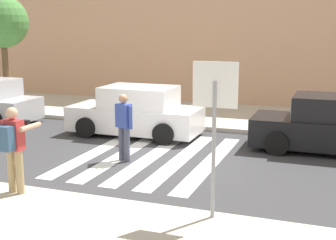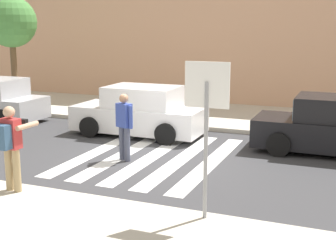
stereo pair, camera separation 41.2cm
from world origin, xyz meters
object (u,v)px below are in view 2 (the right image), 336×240
(street_tree_west, at_px, (11,23))
(parked_car_white, at_px, (140,112))
(parked_car_black, at_px, (334,127))
(pedestrian_crossing, at_px, (124,123))
(photographer_with_backpack, at_px, (10,141))
(stop_sign, at_px, (207,106))

(street_tree_west, bearing_deg, parked_car_white, -16.76)
(parked_car_black, relative_size, street_tree_west, 0.93)
(parked_car_white, xyz_separation_m, parked_car_black, (5.76, -0.00, 0.00))
(street_tree_west, bearing_deg, pedestrian_crossing, -32.50)
(pedestrian_crossing, xyz_separation_m, street_tree_west, (-7.32, 4.66, 2.52))
(photographer_with_backpack, xyz_separation_m, pedestrian_crossing, (0.85, 3.21, -0.19))
(photographer_with_backpack, bearing_deg, parked_car_white, 90.14)
(parked_car_black, distance_m, street_tree_west, 12.68)
(parked_car_white, relative_size, parked_car_black, 1.00)
(pedestrian_crossing, xyz_separation_m, parked_car_black, (4.90, 2.72, -0.25))
(parked_car_black, bearing_deg, photographer_with_backpack, -134.09)
(stop_sign, xyz_separation_m, photographer_with_backpack, (-3.96, -0.20, -0.93))
(stop_sign, relative_size, pedestrian_crossing, 1.56)
(stop_sign, bearing_deg, photographer_with_backpack, -177.04)
(pedestrian_crossing, relative_size, parked_car_white, 0.42)
(pedestrian_crossing, bearing_deg, photographer_with_backpack, -104.80)
(stop_sign, bearing_deg, parked_car_white, 124.75)
(parked_car_white, bearing_deg, parked_car_black, -0.00)
(pedestrian_crossing, xyz_separation_m, parked_car_white, (-0.86, 2.72, -0.25))
(photographer_with_backpack, distance_m, pedestrian_crossing, 3.33)
(stop_sign, distance_m, photographer_with_backpack, 4.07)
(photographer_with_backpack, xyz_separation_m, street_tree_west, (-6.47, 7.88, 2.33))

